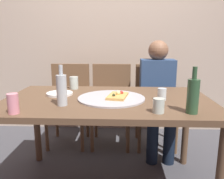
# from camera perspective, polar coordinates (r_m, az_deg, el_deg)

# --- Properties ---
(back_wall) EXTENTS (6.00, 0.10, 2.60)m
(back_wall) POSITION_cam_1_polar(r_m,az_deg,el_deg) (2.97, 0.51, 14.81)
(back_wall) COLOR #BCA893
(back_wall) RESTS_ON ground_plane
(dining_table) EXTENTS (1.54, 0.90, 0.74)m
(dining_table) POSITION_cam_1_polar(r_m,az_deg,el_deg) (1.73, -1.17, -4.77)
(dining_table) COLOR brown
(dining_table) RESTS_ON ground_plane
(pizza_tray) EXTENTS (0.50, 0.50, 0.01)m
(pizza_tray) POSITION_cam_1_polar(r_m,az_deg,el_deg) (1.70, -0.16, -2.18)
(pizza_tray) COLOR #ADADB2
(pizza_tray) RESTS_ON dining_table
(pizza_slice_last) EXTENTS (0.17, 0.24, 0.05)m
(pizza_slice_last) POSITION_cam_1_polar(r_m,az_deg,el_deg) (1.70, 1.43, -1.57)
(pizza_slice_last) COLOR tan
(pizza_slice_last) RESTS_ON pizza_tray
(wine_bottle) EXTENTS (0.07, 0.07, 0.28)m
(wine_bottle) POSITION_cam_1_polar(r_m,az_deg,el_deg) (1.43, 19.63, -1.38)
(wine_bottle) COLOR #2D5133
(wine_bottle) RESTS_ON dining_table
(beer_bottle) EXTENTS (0.07, 0.07, 0.27)m
(beer_bottle) POSITION_cam_1_polar(r_m,az_deg,el_deg) (1.55, -12.51, 0.01)
(beer_bottle) COLOR #B2BCC1
(beer_bottle) RESTS_ON dining_table
(tumbler_near) EXTENTS (0.08, 0.08, 0.11)m
(tumbler_near) POSITION_cam_1_polar(r_m,az_deg,el_deg) (2.06, -9.53, 1.67)
(tumbler_near) COLOR #B7C6BC
(tumbler_near) RESTS_ON dining_table
(tumbler_far) EXTENTS (0.06, 0.06, 0.09)m
(tumbler_far) POSITION_cam_1_polar(r_m,az_deg,el_deg) (1.70, 12.40, -1.14)
(tumbler_far) COLOR silver
(tumbler_far) RESTS_ON dining_table
(wine_glass) EXTENTS (0.07, 0.07, 0.09)m
(wine_glass) POSITION_cam_1_polar(r_m,az_deg,el_deg) (1.40, 11.60, -3.98)
(wine_glass) COLOR #B7C6BC
(wine_glass) RESTS_ON dining_table
(soda_can) EXTENTS (0.07, 0.07, 0.12)m
(soda_can) POSITION_cam_1_polar(r_m,az_deg,el_deg) (1.47, -23.53, -3.27)
(soda_can) COLOR pink
(soda_can) RESTS_ON dining_table
(plate_stack) EXTENTS (0.21, 0.21, 0.02)m
(plate_stack) POSITION_cam_1_polar(r_m,az_deg,el_deg) (1.87, -12.99, -1.01)
(plate_stack) COLOR white
(plate_stack) RESTS_ON dining_table
(chair_left) EXTENTS (0.44, 0.44, 0.90)m
(chair_left) POSITION_cam_1_polar(r_m,az_deg,el_deg) (2.66, -10.73, -2.25)
(chair_left) COLOR brown
(chair_left) RESTS_ON ground_plane
(chair_middle) EXTENTS (0.44, 0.44, 0.90)m
(chair_middle) POSITION_cam_1_polar(r_m,az_deg,el_deg) (2.59, -0.22, -2.42)
(chair_middle) COLOR brown
(chair_middle) RESTS_ON ground_plane
(chair_right) EXTENTS (0.44, 0.44, 0.90)m
(chair_right) POSITION_cam_1_polar(r_m,az_deg,el_deg) (2.61, 10.80, -2.51)
(chair_right) COLOR brown
(chair_right) RESTS_ON ground_plane
(guest_in_sweater) EXTENTS (0.36, 0.56, 1.17)m
(guest_in_sweater) POSITION_cam_1_polar(r_m,az_deg,el_deg) (2.44, 11.42, -0.51)
(guest_in_sweater) COLOR navy
(guest_in_sweater) RESTS_ON ground_plane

